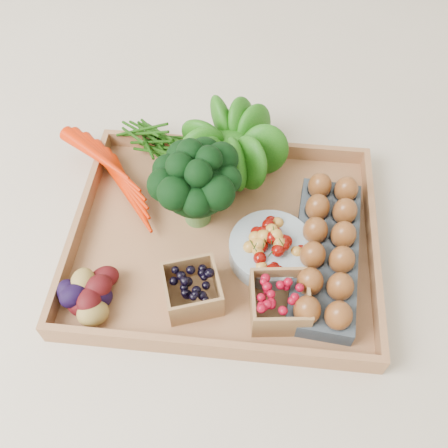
# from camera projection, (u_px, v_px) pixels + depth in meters

# --- Properties ---
(ground) EXTENTS (4.00, 4.00, 0.00)m
(ground) POSITION_uv_depth(u_px,v_px,m) (224.00, 243.00, 0.94)
(ground) COLOR beige
(ground) RESTS_ON ground
(tray) EXTENTS (0.55, 0.45, 0.01)m
(tray) POSITION_uv_depth(u_px,v_px,m) (224.00, 240.00, 0.93)
(tray) COLOR #A26D44
(tray) RESTS_ON ground
(carrots) EXTENTS (0.21, 0.15, 0.05)m
(carrots) POSITION_uv_depth(u_px,v_px,m) (120.00, 177.00, 0.98)
(carrots) COLOR red
(carrots) RESTS_ON tray
(lettuce) EXTENTS (0.14, 0.14, 0.14)m
(lettuce) POSITION_uv_depth(u_px,v_px,m) (230.00, 141.00, 0.97)
(lettuce) COLOR #0D470B
(lettuce) RESTS_ON tray
(broccoli) EXTENTS (0.16, 0.16, 0.13)m
(broccoli) POSITION_uv_depth(u_px,v_px,m) (197.00, 196.00, 0.90)
(broccoli) COLOR black
(broccoli) RESTS_ON tray
(cherry_bowl) EXTENTS (0.15, 0.15, 0.04)m
(cherry_bowl) POSITION_uv_depth(u_px,v_px,m) (271.00, 250.00, 0.89)
(cherry_bowl) COLOR #8C9EA5
(cherry_bowl) RESTS_ON tray
(egg_carton) EXTENTS (0.14, 0.32, 0.04)m
(egg_carton) POSITION_uv_depth(u_px,v_px,m) (325.00, 255.00, 0.88)
(egg_carton) COLOR #3A424A
(egg_carton) RESTS_ON tray
(potatoes) EXTENTS (0.13, 0.13, 0.07)m
(potatoes) POSITION_uv_depth(u_px,v_px,m) (86.00, 291.00, 0.82)
(potatoes) COLOR #39090B
(potatoes) RESTS_ON tray
(punnet_blackberry) EXTENTS (0.11, 0.11, 0.06)m
(punnet_blackberry) POSITION_uv_depth(u_px,v_px,m) (192.00, 289.00, 0.83)
(punnet_blackberry) COLOR black
(punnet_blackberry) RESTS_ON tray
(punnet_raspberry) EXTENTS (0.10, 0.10, 0.06)m
(punnet_raspberry) POSITION_uv_depth(u_px,v_px,m) (280.00, 302.00, 0.81)
(punnet_raspberry) COLOR maroon
(punnet_raspberry) RESTS_ON tray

